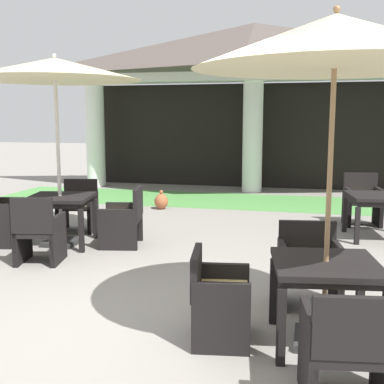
% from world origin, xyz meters
% --- Properties ---
extents(ground_plane, '(60.00, 60.00, 0.00)m').
position_xyz_m(ground_plane, '(0.00, 0.00, 0.00)').
color(ground_plane, gray).
extents(background_pavilion, '(9.96, 3.16, 4.25)m').
position_xyz_m(background_pavilion, '(0.00, 8.83, 3.32)').
color(background_pavilion, white).
rests_on(background_pavilion, ground).
extents(lawn_strip, '(11.76, 2.21, 0.01)m').
position_xyz_m(lawn_strip, '(0.00, 7.16, 0.00)').
color(lawn_strip, '#519347').
rests_on(lawn_strip, ground).
extents(patio_table_near_foreground, '(1.08, 1.08, 0.75)m').
position_xyz_m(patio_table_near_foreground, '(-2.18, 2.64, 0.65)').
color(patio_table_near_foreground, black).
rests_on(patio_table_near_foreground, ground).
extents(patio_umbrella_near_foreground, '(2.53, 2.53, 2.84)m').
position_xyz_m(patio_umbrella_near_foreground, '(-2.18, 2.64, 2.59)').
color(patio_umbrella_near_foreground, '#2D2D2D').
rests_on(patio_umbrella_near_foreground, ground).
extents(patio_chair_near_foreground_north, '(0.70, 0.68, 0.86)m').
position_xyz_m(patio_chair_near_foreground_north, '(-2.37, 3.58, 0.41)').
color(patio_chair_near_foreground_north, black).
rests_on(patio_chair_near_foreground_north, ground).
extents(patio_chair_near_foreground_south, '(0.65, 0.65, 0.92)m').
position_xyz_m(patio_chair_near_foreground_south, '(-1.99, 1.71, 0.41)').
color(patio_chair_near_foreground_south, black).
rests_on(patio_chair_near_foreground_south, ground).
extents(patio_chair_near_foreground_east, '(0.69, 0.74, 0.89)m').
position_xyz_m(patio_chair_near_foreground_east, '(-1.24, 2.83, 0.40)').
color(patio_chair_near_foreground_east, black).
rests_on(patio_chair_near_foreground_east, ground).
extents(patio_table_mid_left, '(1.04, 1.04, 0.71)m').
position_xyz_m(patio_table_mid_left, '(2.55, 4.19, 0.61)').
color(patio_table_mid_left, black).
rests_on(patio_table_mid_left, ground).
extents(patio_chair_mid_left_north, '(0.68, 0.59, 0.93)m').
position_xyz_m(patio_chair_mid_left_north, '(2.40, 5.17, 0.43)').
color(patio_chair_mid_left_north, black).
rests_on(patio_chair_mid_left_north, ground).
extents(patio_table_mid_right, '(0.98, 0.98, 0.73)m').
position_xyz_m(patio_table_mid_right, '(1.62, 0.15, 0.63)').
color(patio_table_mid_right, black).
rests_on(patio_table_mid_right, ground).
extents(patio_umbrella_mid_right, '(2.27, 2.27, 2.78)m').
position_xyz_m(patio_umbrella_mid_right, '(1.62, 0.15, 2.49)').
color(patio_umbrella_mid_right, '#2D2D2D').
rests_on(patio_umbrella_mid_right, ground).
extents(patio_chair_mid_right_south, '(0.65, 0.60, 0.84)m').
position_xyz_m(patio_chair_mid_right_south, '(1.76, -0.74, 0.40)').
color(patio_chair_mid_right_south, black).
rests_on(patio_chair_mid_right_south, ground).
extents(patio_chair_mid_right_west, '(0.57, 0.65, 0.80)m').
position_xyz_m(patio_chair_mid_right_west, '(0.73, 0.02, 0.38)').
color(patio_chair_mid_right_west, black).
rests_on(patio_chair_mid_right_west, ground).
extents(patio_chair_mid_right_north, '(0.68, 0.59, 0.84)m').
position_xyz_m(patio_chair_mid_right_north, '(1.49, 1.04, 0.40)').
color(patio_chair_mid_right_north, black).
rests_on(patio_chair_mid_right_north, ground).
extents(terracotta_urn, '(0.29, 0.29, 0.41)m').
position_xyz_m(terracotta_urn, '(-1.57, 5.80, 0.17)').
color(terracotta_urn, '#9E5633').
rests_on(terracotta_urn, ground).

